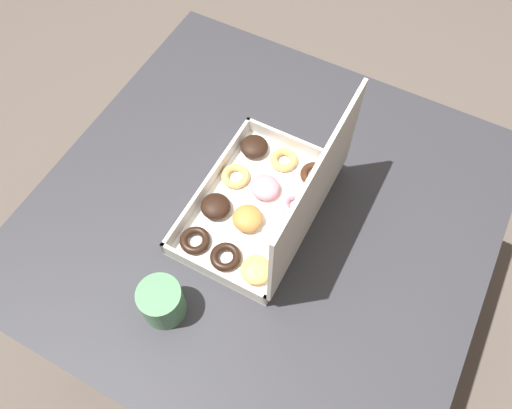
% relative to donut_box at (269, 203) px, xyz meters
% --- Properties ---
extents(ground_plane, '(8.00, 8.00, 0.00)m').
position_rel_donut_box_xyz_m(ground_plane, '(-0.01, -0.02, -0.76)').
color(ground_plane, '#564C44').
extents(dining_table, '(0.95, 0.96, 0.71)m').
position_rel_donut_box_xyz_m(dining_table, '(-0.01, -0.02, -0.15)').
color(dining_table, '#2D2D33').
rests_on(dining_table, ground_plane).
extents(donut_box, '(0.37, 0.25, 0.29)m').
position_rel_donut_box_xyz_m(donut_box, '(0.00, 0.00, 0.00)').
color(donut_box, white).
rests_on(donut_box, dining_table).
extents(coffee_mug, '(0.08, 0.08, 0.09)m').
position_rel_donut_box_xyz_m(coffee_mug, '(0.28, -0.08, -0.01)').
color(coffee_mug, '#4C8456').
rests_on(coffee_mug, dining_table).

